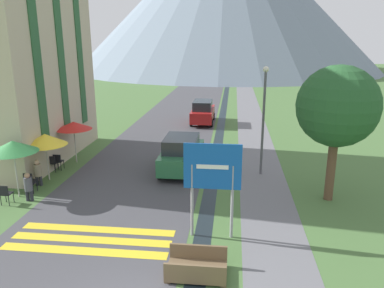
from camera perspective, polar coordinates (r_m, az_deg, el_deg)
The scene contains 22 objects.
ground_plane at distance 27.93m, azimuth 1.87°, elevation 2.32°, with size 160.00×160.00×0.00m, color #476B38.
road at distance 37.93m, azimuth -0.71°, elevation 5.91°, with size 6.40×60.00×0.01m.
footpath at distance 37.68m, azimuth 8.58°, elevation 5.67°, with size 2.20×60.00×0.01m.
drainage_channel at distance 37.66m, azimuth 4.91°, elevation 5.78°, with size 0.60×60.00×0.00m.
crosswalk_marking at distance 13.33m, azimuth -15.13°, elevation -13.88°, with size 5.44×1.84×0.01m.
hotel_building at distance 22.28m, azimuth -25.62°, elevation 14.90°, with size 5.46×9.43×12.55m.
road_sign at distance 12.18m, azimuth 3.12°, elevation -4.86°, with size 1.88×0.11×3.27m.
footbridge at distance 11.14m, azimuth 0.72°, elevation -18.35°, with size 1.70×1.10×0.65m.
parked_car_near at distance 18.79m, azimuth -1.56°, elevation -1.49°, with size 1.99×4.05×1.82m.
parked_car_far at distance 29.67m, azimuth 1.65°, elevation 4.91°, with size 1.75×4.25×1.82m.
cafe_chair_far_right at distance 20.21m, azimuth -19.74°, elevation -2.37°, with size 0.40×0.40×0.85m.
cafe_chair_near_left at distance 17.66m, azimuth -23.49°, elevation -5.35°, with size 0.40×0.40×0.85m.
cafe_chair_near_right at distance 17.93m, azimuth -23.53°, elevation -5.05°, with size 0.40×0.40×0.85m.
cafe_chair_far_left at distance 20.03m, azimuth -20.51°, elevation -2.61°, with size 0.40×0.40×0.85m.
cafe_chair_nearest at distance 16.88m, azimuth -26.59°, elevation -6.68°, with size 0.40×0.40×0.85m.
cafe_umbrella_front_green at distance 16.99m, azimuth -25.66°, elevation -0.35°, with size 2.01×2.01×2.46m.
cafe_umbrella_middle_yellow at distance 18.61m, azimuth -21.48°, elevation 0.65°, with size 1.99×1.99×2.24m.
cafe_umbrella_rear_red at distance 20.83m, azimuth -17.60°, elevation 2.69°, with size 1.91×1.91×2.24m.
person_seated_near at distance 16.81m, azimuth -23.68°, elevation -5.82°, with size 0.32×0.32×1.23m.
person_seated_far at distance 18.37m, azimuth -22.44°, elevation -3.88°, with size 0.32×0.32×1.23m.
streetlamp at distance 18.17m, azimuth 10.87°, elevation 4.79°, with size 0.28×0.28×5.26m.
tree_by_path at distance 15.75m, azimuth 21.30°, elevation 5.30°, with size 3.22×3.22×5.55m.
Camera 1 is at (2.09, -7.09, 6.47)m, focal length 35.00 mm.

